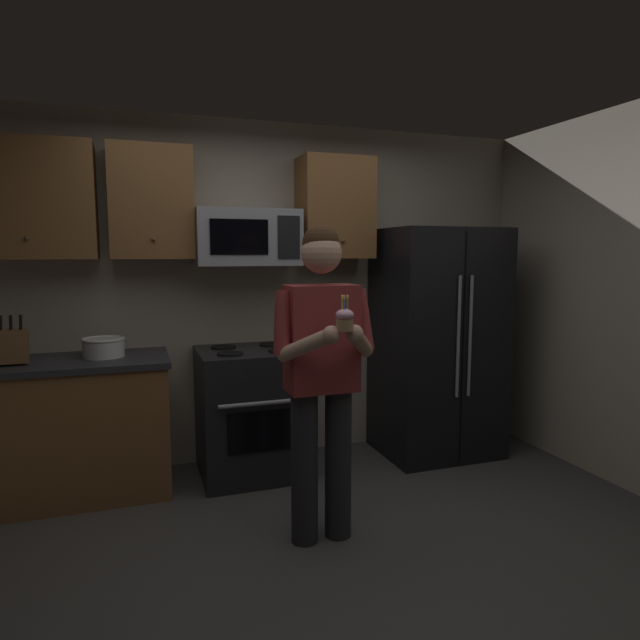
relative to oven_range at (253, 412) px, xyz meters
name	(u,v)px	position (x,y,z in m)	size (l,w,h in m)	color
ground_plane	(338,568)	(0.15, -1.36, -0.46)	(6.00, 6.00, 0.00)	#474442
wall_back	(259,293)	(0.15, 0.39, 0.84)	(4.40, 0.10, 2.60)	#B7AD99
wall_right	(636,300)	(2.40, -1.06, 0.84)	(0.10, 4.40, 2.60)	#B7AD99
oven_range	(253,412)	(0.00, 0.00, 0.00)	(0.76, 0.70, 0.93)	black
microwave	(247,238)	(0.00, 0.12, 1.26)	(0.74, 0.41, 0.40)	#9EA0A5
refrigerator	(437,342)	(1.50, -0.04, 0.44)	(0.90, 0.75, 1.80)	black
cabinet_row_upper	(162,204)	(-0.57, 0.17, 1.49)	(2.78, 0.36, 0.76)	brown
counter_left	(57,429)	(-1.30, 0.02, 0.00)	(1.44, 0.66, 0.92)	brown
knife_block	(13,346)	(-1.51, -0.03, 0.57)	(0.16, 0.15, 0.32)	brown
bowl_large_white	(103,347)	(-0.99, 0.06, 0.53)	(0.28, 0.28, 0.13)	white
person	(322,367)	(0.17, -1.06, 0.53)	(0.60, 0.48, 1.76)	#262628
cupcake	(345,319)	(0.17, -1.39, 0.83)	(0.09, 0.09, 0.17)	#A87F56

